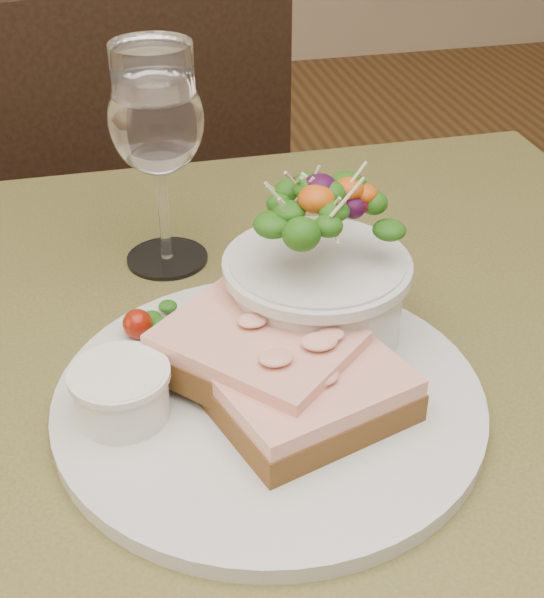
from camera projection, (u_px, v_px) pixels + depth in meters
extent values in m
cube|color=#45421D|center=(256.00, 424.00, 0.58)|extent=(0.80, 0.80, 0.04)
cylinder|color=black|center=(449.00, 426.00, 1.13)|extent=(0.05, 0.05, 0.71)
cube|color=black|center=(114.00, 256.00, 1.32)|extent=(0.48, 0.48, 0.04)
cube|color=black|center=(132.00, 173.00, 1.05)|extent=(0.42, 0.11, 0.45)
cube|color=black|center=(128.00, 367.00, 1.44)|extent=(0.41, 0.41, 0.45)
cylinder|color=silver|center=(269.00, 400.00, 0.56)|extent=(0.29, 0.29, 0.01)
cube|color=#473113|center=(313.00, 402.00, 0.53)|extent=(0.14, 0.12, 0.02)
cube|color=beige|center=(314.00, 382.00, 0.52)|extent=(0.14, 0.12, 0.01)
cube|color=#473113|center=(257.00, 361.00, 0.55)|extent=(0.15, 0.15, 0.02)
cube|color=beige|center=(257.00, 341.00, 0.55)|extent=(0.15, 0.15, 0.01)
cylinder|color=white|center=(121.00, 393.00, 0.53)|extent=(0.06, 0.06, 0.04)
cylinder|color=brown|center=(119.00, 374.00, 0.52)|extent=(0.05, 0.05, 0.01)
cylinder|color=silver|center=(316.00, 296.00, 0.60)|extent=(0.12, 0.12, 0.06)
ellipsoid|color=#113C0A|center=(318.00, 227.00, 0.57)|extent=(0.11, 0.11, 0.06)
ellipsoid|color=#113C0A|center=(157.00, 319.00, 0.62)|extent=(0.04, 0.04, 0.01)
sphere|color=maroon|center=(138.00, 324.00, 0.60)|extent=(0.02, 0.02, 0.02)
cylinder|color=white|center=(167.00, 258.00, 0.72)|extent=(0.07, 0.07, 0.00)
cylinder|color=white|center=(164.00, 210.00, 0.70)|extent=(0.01, 0.01, 0.09)
ellipsoid|color=white|center=(156.00, 119.00, 0.65)|extent=(0.08, 0.08, 0.09)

